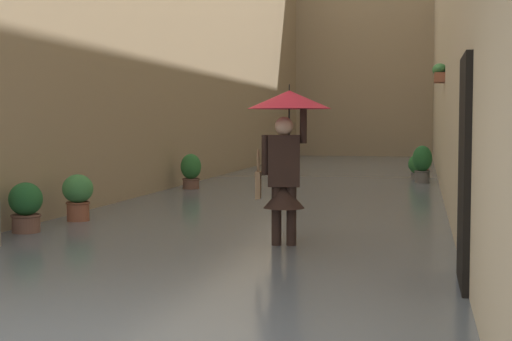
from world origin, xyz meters
TOP-DOWN VIEW (x-y plane):
  - ground_plane at (0.00, -14.64)m, footprint 73.22×73.22m
  - flood_water at (0.00, -14.64)m, footprint 6.74×35.29m
  - building_facade_far at (0.00, -30.19)m, footprint 9.54×1.80m
  - person_wading at (-0.97, -4.78)m, footprint 1.01×1.01m
  - potted_plant_mid_left at (-2.56, -14.82)m, footprint 0.47×0.47m
  - potted_plant_far_left at (-2.45, -16.00)m, footprint 0.49×0.49m
  - potted_plant_near_left at (-2.59, -19.18)m, footprint 0.44×0.44m
  - potted_plant_far_right at (2.50, -6.37)m, footprint 0.46×0.46m
  - potted_plant_near_right at (2.65, -5.09)m, footprint 0.45×0.45m
  - potted_plant_mid_right at (2.49, -12.05)m, footprint 0.46×0.46m

SIDE VIEW (x-z plane):
  - ground_plane at x=0.00m, z-range 0.00..0.00m
  - flood_water at x=0.00m, z-range 0.00..0.11m
  - potted_plant_near_right at x=2.65m, z-range 0.03..0.82m
  - potted_plant_far_left at x=-2.45m, z-range 0.05..0.81m
  - potted_plant_near_left at x=-2.59m, z-range 0.04..0.85m
  - potted_plant_far_right at x=2.50m, z-range 0.06..0.88m
  - potted_plant_mid_right at x=2.49m, z-range 0.04..0.93m
  - potted_plant_mid_left at x=-2.56m, z-range 0.06..1.09m
  - person_wading at x=-0.97m, z-range 0.41..2.46m
  - building_facade_far at x=0.00m, z-range 0.00..12.16m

